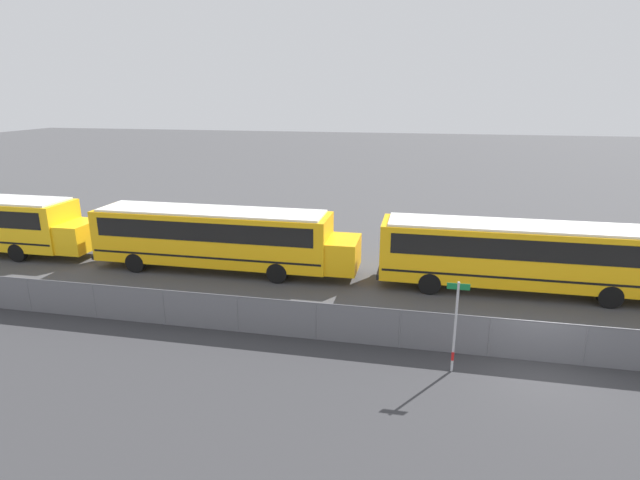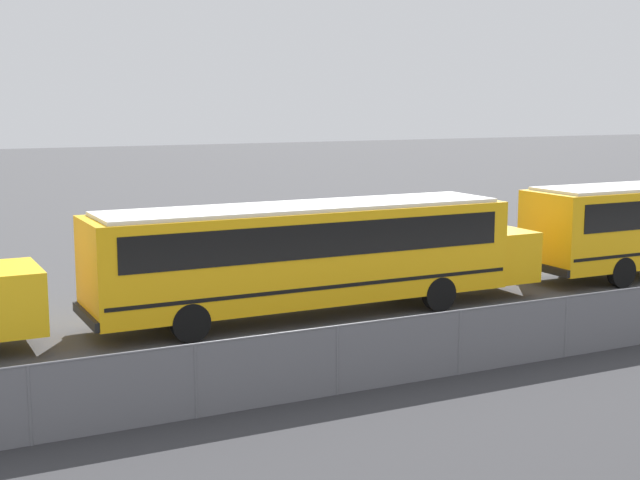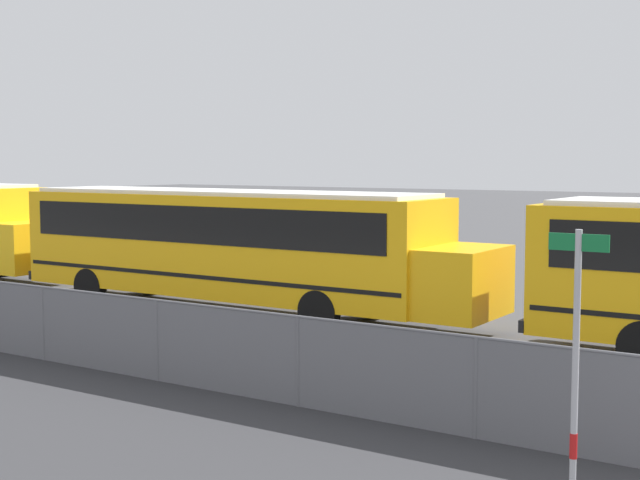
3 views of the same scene
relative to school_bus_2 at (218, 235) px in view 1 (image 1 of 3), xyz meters
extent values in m
plane|color=#424244|center=(13.90, -6.35, -1.86)|extent=(200.00, 200.00, 0.00)
cube|color=#9EA0A5|center=(13.90, -6.35, -1.14)|extent=(111.02, 0.03, 1.44)
cube|color=slate|center=(13.90, -6.36, -1.14)|extent=(111.02, 0.01, 1.44)
cylinder|color=slate|center=(13.90, -6.35, -0.42)|extent=(111.02, 0.05, 0.05)
cylinder|color=slate|center=(-5.61, -6.35, -1.14)|extent=(0.07, 0.07, 1.44)
cylinder|color=slate|center=(-2.61, -6.35, -1.14)|extent=(0.07, 0.07, 1.44)
cylinder|color=slate|center=(0.39, -6.35, -1.14)|extent=(0.07, 0.07, 1.44)
cylinder|color=slate|center=(3.39, -6.35, -1.14)|extent=(0.07, 0.07, 1.44)
cylinder|color=slate|center=(6.39, -6.35, -1.14)|extent=(0.07, 0.07, 1.44)
cylinder|color=slate|center=(9.39, -6.35, -1.14)|extent=(0.07, 0.07, 1.44)
cylinder|color=slate|center=(12.40, -6.35, -1.14)|extent=(0.07, 0.07, 1.44)
cylinder|color=slate|center=(15.40, -6.35, -1.14)|extent=(0.07, 0.07, 1.44)
cube|color=yellow|center=(-8.05, 0.19, -0.61)|extent=(1.43, 2.37, 1.52)
cylinder|color=black|center=(-11.02, 1.36, -1.36)|extent=(0.99, 0.28, 0.99)
cylinder|color=black|center=(-11.02, -0.97, -1.36)|extent=(0.99, 0.28, 0.99)
cube|color=#EDA80F|center=(-0.29, 0.00, -0.10)|extent=(11.90, 2.58, 2.53)
cube|color=black|center=(-0.29, 0.00, 0.45)|extent=(10.95, 2.62, 0.91)
cube|color=black|center=(-0.29, 0.00, -0.81)|extent=(11.67, 2.61, 0.10)
cube|color=#EDA80F|center=(6.37, 0.00, -0.61)|extent=(1.43, 2.37, 1.52)
cube|color=black|center=(-6.29, 0.00, -1.21)|extent=(0.12, 2.58, 0.24)
cube|color=silver|center=(-0.29, 0.00, 1.21)|extent=(11.31, 2.32, 0.10)
cylinder|color=black|center=(3.40, 1.17, -1.36)|extent=(0.99, 0.28, 0.99)
cylinder|color=black|center=(3.40, -1.17, -1.36)|extent=(0.99, 0.28, 0.99)
cylinder|color=black|center=(-3.98, 1.17, -1.36)|extent=(0.99, 0.28, 0.99)
cylinder|color=black|center=(-3.98, -1.17, -1.36)|extent=(0.99, 0.28, 0.99)
cube|color=#EDA80F|center=(14.14, 0.07, -0.10)|extent=(11.90, 2.58, 2.53)
cube|color=black|center=(14.14, 0.07, 0.45)|extent=(10.95, 2.62, 0.91)
cube|color=black|center=(14.14, 0.07, -0.81)|extent=(11.67, 2.61, 0.10)
cube|color=black|center=(8.14, 0.07, -1.21)|extent=(0.12, 2.58, 0.24)
cube|color=silver|center=(14.14, 0.07, 1.21)|extent=(11.31, 2.32, 0.10)
cylinder|color=black|center=(17.83, 1.23, -1.36)|extent=(0.99, 0.28, 0.99)
cylinder|color=black|center=(17.83, -1.10, -1.36)|extent=(0.99, 0.28, 0.99)
cylinder|color=black|center=(10.45, 1.23, -1.36)|extent=(0.99, 0.28, 0.99)
cylinder|color=black|center=(10.45, -1.10, -1.36)|extent=(0.99, 0.28, 0.99)
cylinder|color=#B7B7BC|center=(11.15, -7.58, -0.31)|extent=(0.08, 0.08, 3.09)
cylinder|color=red|center=(11.15, -7.58, -1.31)|extent=(0.09, 0.09, 0.30)
cube|color=#147238|center=(11.15, -7.58, 1.08)|extent=(0.70, 0.02, 0.20)
camera|label=1|loc=(9.88, -22.43, 6.79)|focal=28.00mm
camera|label=2|loc=(-10.73, -21.76, 4.08)|focal=50.00mm
camera|label=3|loc=(14.21, -17.69, 2.01)|focal=50.00mm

